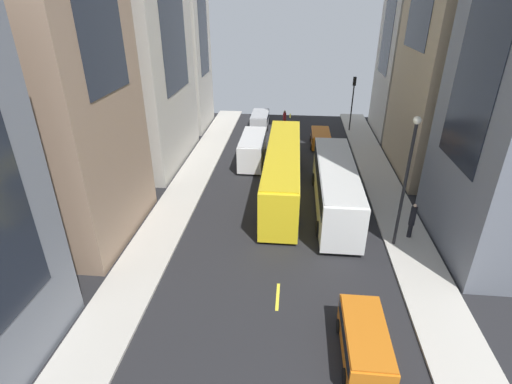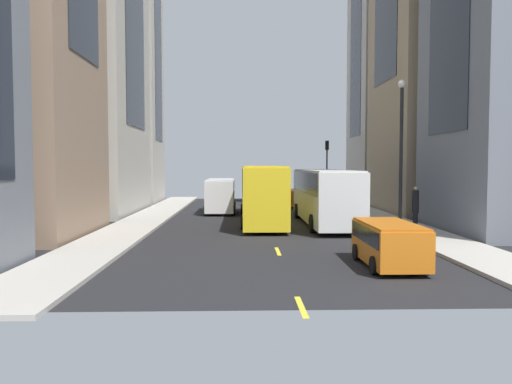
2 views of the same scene
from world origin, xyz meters
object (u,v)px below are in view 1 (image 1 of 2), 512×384
Objects in this scene: streetcar_yellow at (283,167)px; car_orange_0 at (321,137)px; traffic_light_near_corner at (353,94)px; pedestrian_crossing_near at (412,220)px; pedestrian_waiting_curb at (285,119)px; car_orange_2 at (365,341)px; delivery_van_white at (253,147)px; city_bus_white at (336,183)px; car_silver_1 at (260,119)px.

car_orange_0 is (-3.50, -10.85, -1.24)m from streetcar_yellow.
pedestrian_crossing_near is at bearing 93.19° from traffic_light_near_corner.
pedestrian_crossing_near reaches higher than pedestrian_waiting_curb.
car_orange_2 is 10.35m from pedestrian_crossing_near.
city_bus_white is at bearing 130.37° from delivery_van_white.
streetcar_yellow is at bearing -30.84° from city_bus_white.
pedestrian_waiting_curb is at bearing -88.79° from streetcar_yellow.
traffic_light_near_corner reaches higher than pedestrian_crossing_near.
pedestrian_waiting_curb is 0.89× the size of pedestrian_crossing_near.
delivery_van_white reaches higher than car_silver_1.
delivery_van_white is 1.46× the size of car_orange_0.
car_orange_2 is at bearing -47.25° from pedestrian_waiting_curb.
delivery_van_white reaches higher than car_orange_0.
pedestrian_waiting_curb is 23.75m from pedestrian_crossing_near.
pedestrian_crossing_near is (-8.57, 22.15, 0.30)m from pedestrian_waiting_curb.
pedestrian_waiting_curb is (3.84, -5.54, 0.20)m from car_orange_0.
streetcar_yellow is at bearing 72.13° from car_orange_0.
delivery_van_white is at bearing -49.63° from city_bus_white.
pedestrian_crossing_near is at bearing 144.95° from streetcar_yellow.
car_orange_2 is at bearing 90.89° from city_bus_white.
streetcar_yellow is 2.53× the size of traffic_light_near_corner.
traffic_light_near_corner is (-7.36, 0.42, 3.13)m from pedestrian_waiting_curb.
traffic_light_near_corner reaches higher than streetcar_yellow.
streetcar_yellow is 6.36× the size of pedestrian_crossing_near.
delivery_van_white is at bearing 39.32° from car_orange_0.
delivery_van_white is 11.08m from pedestrian_waiting_curb.
city_bus_white is 20.16m from car_silver_1.
city_bus_white is 2.86× the size of car_orange_2.
pedestrian_crossing_near is (-11.43, 22.38, 0.41)m from car_silver_1.
streetcar_yellow is at bearing -75.26° from car_orange_2.
delivery_van_white is 1.43× the size of car_orange_2.
pedestrian_crossing_near reaches higher than car_silver_1.
city_bus_white is 2.92× the size of car_orange_0.
traffic_light_near_corner is (-3.21, -18.24, 2.22)m from city_bus_white.
streetcar_yellow reaches higher than pedestrian_crossing_near.
car_orange_0 is 26.06m from car_orange_2.
car_silver_1 is 32.62m from car_orange_2.
car_orange_0 is (-6.39, -5.24, -0.62)m from delivery_van_white.
traffic_light_near_corner is (-9.91, -10.36, 2.71)m from delivery_van_white.
pedestrian_crossing_near is (-4.73, 16.62, 0.50)m from car_orange_0.
streetcar_yellow is 16.95m from car_silver_1.
car_orange_0 is at bearing -88.68° from city_bus_white.
city_bus_white reaches higher than car_orange_2.
traffic_light_near_corner is (-10.22, 0.64, 3.25)m from car_silver_1.
pedestrian_waiting_curb is at bearing -55.23° from car_orange_0.
streetcar_yellow reaches higher than city_bus_white.
delivery_van_white is 14.59m from traffic_light_near_corner.
streetcar_yellow reaches higher than pedestrian_waiting_curb.
car_orange_2 is at bearing 84.48° from traffic_light_near_corner.
car_orange_0 is at bearing -140.68° from delivery_van_white.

